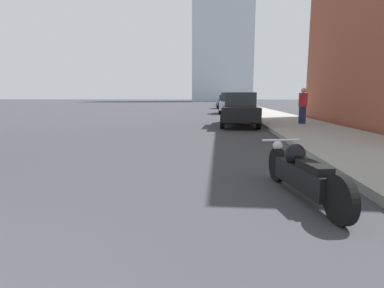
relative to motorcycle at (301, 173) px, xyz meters
The scene contains 9 objects.
sidewalk 36.25m from the motorcycle, 85.88° to the left, with size 3.32×240.00×0.15m.
distant_tower 106.88m from the motorcycle, 90.12° to the left, with size 19.61×19.61×50.23m.
motorcycle is the anchor object (origin of this frame).
parked_car_black 10.59m from the motorcycle, 90.85° to the left, with size 1.88×4.61×1.61m.
parked_car_silver 21.85m from the motorcycle, 90.43° to the left, with size 2.07×3.92×1.78m.
parked_car_blue 33.63m from the motorcycle, 90.70° to the left, with size 2.19×4.08×1.70m.
parked_car_red 44.03m from the motorcycle, 90.22° to the left, with size 2.20×4.02×1.69m.
parked_car_green 55.32m from the motorcycle, 90.26° to the left, with size 2.26×4.29×1.82m.
pedestrian 10.91m from the motorcycle, 75.11° to the left, with size 0.36×0.24×1.68m.
Camera 1 is at (2.49, -0.32, 1.39)m, focal length 28.00 mm.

